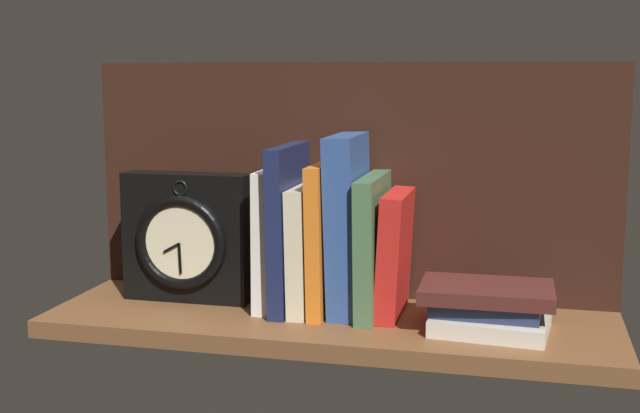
{
  "coord_description": "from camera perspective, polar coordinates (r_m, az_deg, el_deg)",
  "views": [
    {
      "loc": [
        26.67,
        -113.9,
        34.86
      ],
      "look_at": [
        -2.26,
        3.26,
        15.3
      ],
      "focal_mm": 47.27,
      "sensor_mm": 36.0,
      "label": 1
    }
  ],
  "objects": [
    {
      "name": "book_red_requiem",
      "position": [
        1.21,
        5.08,
        -3.19
      ],
      "size": [
        3.86,
        13.98,
        17.89
      ],
      "primitive_type": "cube",
      "rotation": [
        0.0,
        0.04,
        0.0
      ],
      "color": "red",
      "rests_on": "ground_plane"
    },
    {
      "name": "book_green_romantic",
      "position": [
        1.22,
        3.61,
        -2.61
      ],
      "size": [
        3.03,
        16.65,
        20.04
      ],
      "primitive_type": "cube",
      "rotation": [
        0.0,
        -0.02,
        0.0
      ],
      "color": "#476B44",
      "rests_on": "ground_plane"
    },
    {
      "name": "book_orange_pandolfini",
      "position": [
        1.23,
        0.36,
        -2.06
      ],
      "size": [
        2.55,
        16.16,
        21.74
      ],
      "primitive_type": "cube",
      "rotation": [
        0.0,
        -0.02,
        0.0
      ],
      "color": "orange",
      "rests_on": "ground_plane"
    },
    {
      "name": "book_white_catcher",
      "position": [
        1.25,
        -3.26,
        -2.14
      ],
      "size": [
        2.47,
        13.21,
        20.59
      ],
      "primitive_type": "cube",
      "rotation": [
        0.0,
        0.01,
        0.0
      ],
      "color": "silver",
      "rests_on": "ground_plane"
    },
    {
      "name": "ground_plane",
      "position": [
        1.22,
        0.67,
        -7.95
      ],
      "size": [
        81.57,
        25.58,
        2.5
      ],
      "primitive_type": "cube",
      "color": "brown"
    },
    {
      "name": "framed_clock",
      "position": [
        1.29,
        -9.06,
        -2.13
      ],
      "size": [
        19.58,
        5.81,
        19.58
      ],
      "color": "black",
      "rests_on": "ground_plane"
    },
    {
      "name": "book_cream_twain",
      "position": [
        1.24,
        -0.84,
        -2.76
      ],
      "size": [
        2.97,
        15.73,
        18.41
      ],
      "primitive_type": "cube",
      "rotation": [
        0.0,
        -0.02,
        0.0
      ],
      "color": "beige",
      "rests_on": "ground_plane"
    },
    {
      "name": "back_panel",
      "position": [
        1.3,
        1.91,
        1.76
      ],
      "size": [
        81.57,
        1.2,
        36.05
      ],
      "primitive_type": "cube",
      "color": "black",
      "rests_on": "ground_plane"
    },
    {
      "name": "book_navy_bierce",
      "position": [
        1.24,
        -2.09,
        -1.39
      ],
      "size": [
        2.75,
        16.63,
        24.17
      ],
      "primitive_type": "cube",
      "rotation": [
        0.0,
        -0.02,
        0.0
      ],
      "color": "#192147",
      "rests_on": "ground_plane"
    },
    {
      "name": "book_blue_modern",
      "position": [
        1.22,
        1.92,
        -1.2
      ],
      "size": [
        4.94,
        14.14,
        25.9
      ],
      "primitive_type": "cube",
      "rotation": [
        0.0,
        -0.03,
        0.0
      ],
      "color": "#2D4C8E",
      "rests_on": "ground_plane"
    },
    {
      "name": "book_stack_side",
      "position": [
        1.17,
        11.31,
        -6.68
      ],
      "size": [
        17.88,
        13.71,
        6.25
      ],
      "color": "beige",
      "rests_on": "ground_plane"
    }
  ]
}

